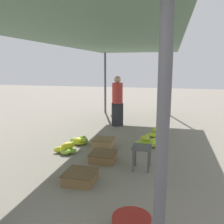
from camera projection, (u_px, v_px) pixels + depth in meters
name	position (u px, v px, depth m)	size (l,w,h in m)	color
canopy_post_front_right	(161.00, 179.00, 1.56)	(0.08, 0.08, 2.36)	#4C4C51
canopy_post_back_left	(105.00, 83.00, 9.87)	(0.08, 0.08, 2.36)	#4C4C51
canopy_post_back_right	(171.00, 84.00, 9.29)	(0.08, 0.08, 2.36)	#4C4C51
canopy_tarp	(113.00, 42.00, 5.49)	(2.93, 8.49, 0.04)	#567A60
stool	(142.00, 151.00, 4.52)	(0.34, 0.34, 0.44)	#4C4C4C
basin_black	(132.00, 224.00, 2.87)	(0.45, 0.45, 0.17)	maroon
banana_pile_left_0	(66.00, 149.00, 5.43)	(0.51, 0.53, 0.24)	#8EBD33
banana_pile_left_1	(80.00, 141.00, 6.04)	(0.51, 0.32, 0.20)	yellow
banana_pile_left_2	(117.00, 115.00, 9.21)	(0.48, 0.39, 0.23)	yellow
banana_pile_right_0	(149.00, 142.00, 5.90)	(0.67, 0.55, 0.28)	#96C031
banana_pile_right_2	(157.00, 133.00, 6.66)	(0.50, 0.46, 0.29)	#8FBD32
crate_near	(80.00, 177.00, 4.06)	(0.50, 0.50, 0.18)	brown
crate_mid	(103.00, 157.00, 4.95)	(0.50, 0.50, 0.18)	brown
crate_far	(104.00, 143.00, 5.81)	(0.45, 0.45, 0.21)	#9E7A4C
shopper_walking_mid	(117.00, 100.00, 7.75)	(0.42, 0.42, 1.55)	#2D2D33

